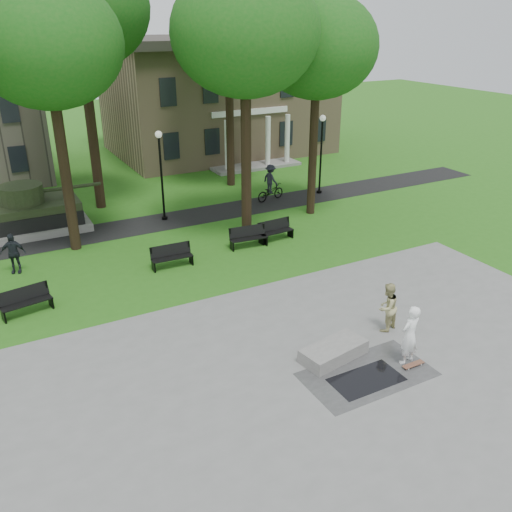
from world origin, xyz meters
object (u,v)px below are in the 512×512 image
at_px(friend_watching, 387,307).
at_px(park_bench_0, 26,300).
at_px(concrete_block, 334,351).
at_px(cyclist, 270,186).
at_px(skateboarder, 410,335).

relative_size(friend_watching, park_bench_0, 0.95).
bearing_deg(friend_watching, concrete_block, -3.93).
relative_size(concrete_block, park_bench_0, 1.19).
distance_m(concrete_block, friend_watching, 2.71).
bearing_deg(park_bench_0, friend_watching, -43.98).
relative_size(friend_watching, cyclist, 0.82).
distance_m(skateboarder, friend_watching, 1.97).
bearing_deg(skateboarder, park_bench_0, -52.34).
height_order(cyclist, park_bench_0, cyclist).
bearing_deg(friend_watching, park_bench_0, -49.20).
height_order(concrete_block, friend_watching, friend_watching).
bearing_deg(concrete_block, skateboarder, -34.74).
bearing_deg(park_bench_0, concrete_block, -53.55).
xyz_separation_m(concrete_block, skateboarder, (1.87, -1.30, 0.77)).
height_order(concrete_block, skateboarder, skateboarder).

